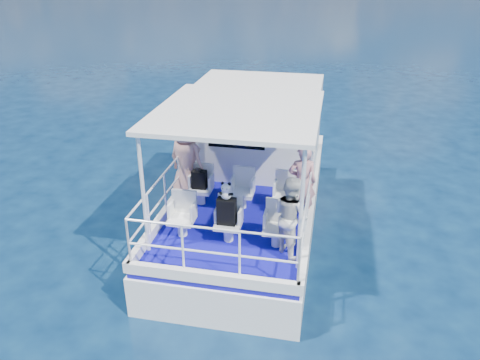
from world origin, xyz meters
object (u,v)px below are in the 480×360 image
Objects in this scene: passenger_port_fwd at (186,160)px; backpack_center at (227,211)px; panda at (226,191)px; passenger_stbd_aft at (291,216)px.

passenger_port_fwd is 1.98m from backpack_center.
passenger_port_fwd is 5.43× the size of panda.
passenger_stbd_aft is at bearing -5.29° from backpack_center.
passenger_port_fwd is 3.51× the size of backpack_center.
passenger_stbd_aft is 1.19m from backpack_center.
passenger_port_fwd reaches higher than backpack_center.
passenger_port_fwd is at bearing 15.20° from passenger_stbd_aft.
backpack_center is 1.55× the size of panda.
backpack_center is (-1.18, 0.11, -0.10)m from passenger_stbd_aft.
panda is (-1.19, 0.11, 0.32)m from passenger_stbd_aft.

